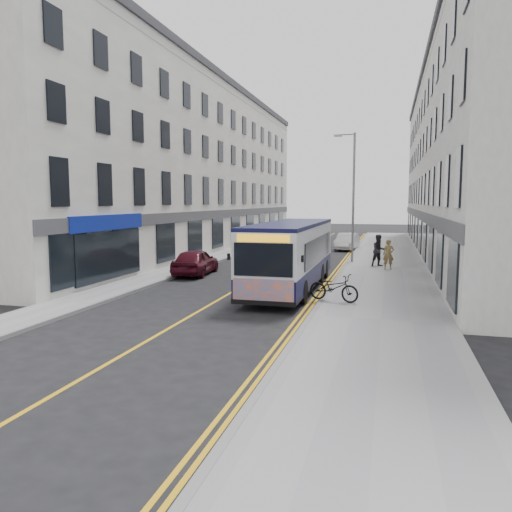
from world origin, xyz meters
The scene contains 17 objects.
ground centered at (0.00, 0.00, 0.00)m, with size 140.00×140.00×0.00m, color black.
pavement_east centered at (6.25, 12.00, 0.06)m, with size 4.50×64.00×0.12m, color gray.
pavement_west centered at (-5.00, 12.00, 0.06)m, with size 2.00×64.00×0.12m, color gray.
kerb_east centered at (4.00, 12.00, 0.07)m, with size 0.18×64.00×0.13m, color slate.
kerb_west centered at (-4.00, 12.00, 0.07)m, with size 0.18×64.00×0.13m, color slate.
road_centre_line centered at (0.00, 12.00, 0.00)m, with size 0.12×64.00×0.01m, color gold.
road_dbl_yellow_inner centered at (3.55, 12.00, 0.00)m, with size 0.10×64.00×0.01m, color gold.
road_dbl_yellow_outer centered at (3.75, 12.00, 0.00)m, with size 0.10×64.00×0.01m, color gold.
terrace_east centered at (11.50, 21.00, 6.50)m, with size 6.00×46.00×13.00m, color silver.
terrace_west centered at (-9.00, 21.00, 6.50)m, with size 6.00×46.00×13.00m, color white.
streetlamp centered at (4.17, 14.00, 4.38)m, with size 1.32×0.18×8.00m.
city_bus centered at (2.30, 4.12, 1.61)m, with size 2.37×10.13×2.94m.
bicycle centered at (4.47, 1.34, 0.64)m, with size 0.69×1.98×1.04m, color black.
pedestrian_near centered at (6.43, 11.02, 0.94)m, with size 0.60×0.39×1.65m, color olive.
pedestrian_far centered at (5.89, 12.21, 1.04)m, with size 0.89×0.69×1.83m, color black.
car_white centered at (3.20, 22.90, 0.66)m, with size 1.40×4.02×1.33m, color silver.
car_maroon centered at (-3.40, 7.11, 0.69)m, with size 1.64×4.08×1.39m, color #440B18.
Camera 1 is at (6.40, -17.27, 3.86)m, focal length 35.00 mm.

